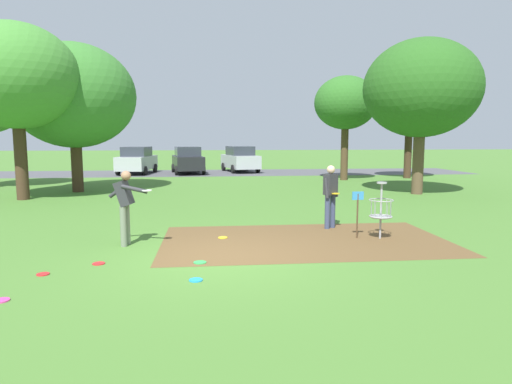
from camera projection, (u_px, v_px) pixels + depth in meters
ground_plane at (220, 258)px, 9.02m from camera, size 160.00×160.00×0.00m
dirt_tee_pad at (305, 240)px, 10.58m from camera, size 6.78×3.85×0.01m
disc_golf_basket at (378, 208)px, 10.70m from camera, size 0.98×0.58×1.39m
player_foreground_watching at (331, 193)px, 11.90m from camera, size 0.48×0.45×1.71m
player_throwing at (125, 203)px, 9.99m from camera, size 1.05×0.64×1.71m
frisbee_near_basket at (196, 280)px, 7.61m from camera, size 0.24×0.24×0.02m
frisbee_by_tee at (99, 264)px, 8.61m from camera, size 0.24×0.24×0.02m
frisbee_mid_grass at (223, 238)px, 10.84m from camera, size 0.24×0.24×0.02m
frisbee_far_left at (1, 300)px, 6.65m from camera, size 0.24×0.24×0.02m
frisbee_far_right at (43, 274)px, 7.94m from camera, size 0.22×0.22×0.02m
frisbee_scattered_a at (200, 262)px, 8.68m from camera, size 0.26×0.26×0.02m
tree_near_left at (74, 96)px, 19.63m from camera, size 5.42×5.42×6.60m
tree_near_right at (346, 103)px, 25.25m from camera, size 3.57×3.57×5.95m
tree_mid_left at (16, 77)px, 17.03m from camera, size 4.76×4.76×6.83m
tree_mid_center at (410, 105)px, 26.48m from camera, size 3.89×3.89×6.06m
tree_mid_right at (421, 89)px, 18.81m from camera, size 4.89×4.89×6.61m
parking_lot_strip at (213, 173)px, 31.02m from camera, size 36.00×6.00×0.01m
parked_car_leftmost at (137, 160)px, 30.13m from camera, size 2.37×4.39×1.84m
parked_car_center_left at (188, 160)px, 30.35m from camera, size 2.48×4.44×1.84m
parked_car_center_right at (240, 159)px, 31.87m from camera, size 2.70×4.50×1.84m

